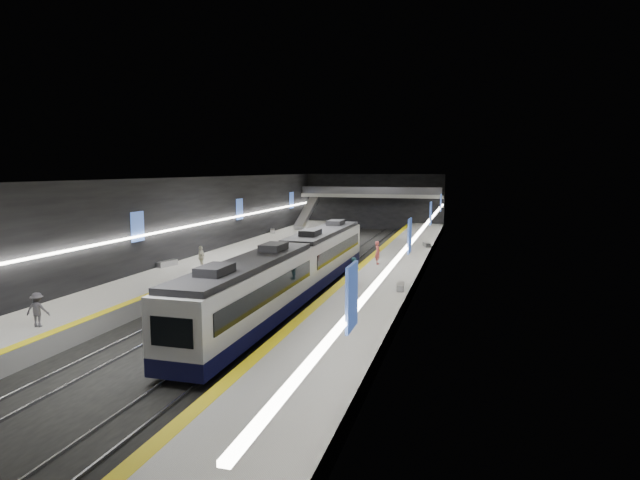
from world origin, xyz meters
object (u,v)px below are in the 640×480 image
(bench_left_near, at_px, (167,264))
(passenger_left_b, at_px, (37,310))
(train, at_px, (294,268))
(passenger_right_a, at_px, (378,253))
(bench_left_far, at_px, (272,231))
(passenger_right_b, at_px, (354,270))
(bench_right_far, at_px, (427,245))
(passenger_left_a, at_px, (201,258))
(bench_right_near, at_px, (401,287))
(escalator, at_px, (306,213))

(bench_left_near, height_order, passenger_left_b, passenger_left_b)
(train, distance_m, passenger_right_a, 10.35)
(train, relative_size, bench_left_near, 15.81)
(bench_left_far, relative_size, passenger_left_b, 1.10)
(bench_left_near, bearing_deg, passenger_right_a, 31.83)
(passenger_right_a, xyz_separation_m, passenger_right_b, (-0.31, -7.50, -0.08))
(bench_right_far, relative_size, passenger_left_b, 1.00)
(passenger_left_a, bearing_deg, bench_right_near, 74.82)
(bench_left_near, distance_m, passenger_left_a, 3.21)
(escalator, xyz_separation_m, bench_right_far, (16.97, -14.18, -1.69))
(bench_right_far, relative_size, passenger_left_a, 0.95)
(train, height_order, passenger_left_a, train)
(passenger_left_a, distance_m, passenger_left_b, 16.07)
(escalator, distance_m, bench_right_near, 38.12)
(bench_right_near, relative_size, passenger_right_b, 0.93)
(passenger_right_b, height_order, passenger_left_b, passenger_right_b)
(bench_left_far, relative_size, passenger_right_a, 1.00)
(bench_left_near, height_order, passenger_left_a, passenger_left_a)
(bench_left_far, distance_m, bench_right_near, 32.67)
(bench_left_far, distance_m, passenger_left_b, 39.82)
(bench_right_near, height_order, passenger_right_b, passenger_right_b)
(passenger_right_b, bearing_deg, bench_left_near, 109.61)
(train, xyz_separation_m, bench_right_far, (6.97, 20.78, -0.99))
(train, relative_size, bench_right_near, 18.58)
(train, relative_size, escalator, 3.76)
(bench_right_near, xyz_separation_m, passenger_right_a, (-3.00, 8.71, 0.75))
(train, bearing_deg, passenger_right_a, 67.61)
(escalator, distance_m, passenger_left_a, 31.15)
(escalator, height_order, bench_right_far, escalator)
(bench_left_far, height_order, passenger_right_b, passenger_right_b)
(bench_left_near, relative_size, passenger_right_a, 1.00)
(train, height_order, bench_right_near, train)
(bench_left_near, height_order, passenger_right_a, passenger_right_a)
(bench_right_near, height_order, passenger_right_a, passenger_right_a)
(bench_left_far, distance_m, bench_right_far, 20.11)
(bench_right_near, bearing_deg, escalator, 111.22)
(bench_right_near, distance_m, passenger_left_b, 20.70)
(train, xyz_separation_m, passenger_left_b, (-9.10, -12.23, -0.34))
(bench_right_near, xyz_separation_m, bench_right_far, (0.03, 19.93, 0.01))
(bench_left_near, bearing_deg, passenger_left_a, 9.20)
(bench_right_near, distance_m, bench_right_far, 19.93)
(bench_left_far, relative_size, bench_right_near, 1.17)
(passenger_left_b, bearing_deg, escalator, -104.77)
(escalator, distance_m, passenger_right_a, 28.98)
(train, xyz_separation_m, passenger_right_a, (3.94, 9.56, -0.25))
(bench_left_far, distance_m, passenger_left_a, 23.85)
(escalator, relative_size, bench_right_near, 4.95)
(bench_left_near, relative_size, passenger_left_a, 1.06)
(bench_left_near, relative_size, bench_right_far, 1.11)
(bench_left_far, xyz_separation_m, bench_right_near, (18.94, -26.62, -0.03))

